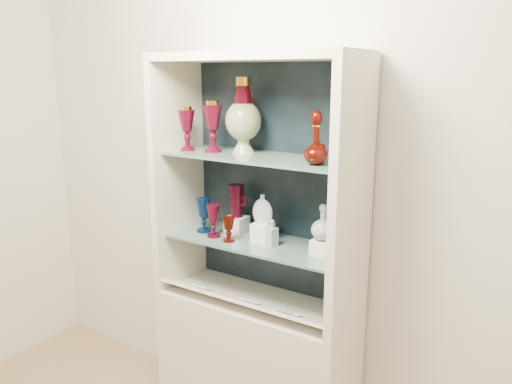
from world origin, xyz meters
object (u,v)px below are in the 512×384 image
Objects in this scene: ruby_pitcher at (236,201)px; ruby_goblet_small at (229,229)px; cameo_medallion at (349,218)px; lidded_bowl at (317,150)px; ruby_goblet_tall at (214,221)px; cobalt_goblet at (204,215)px; clear_square_bottle at (272,233)px; clear_round_decanter at (323,223)px; pedestal_lamp_left at (187,128)px; flat_flask at (263,209)px; ruby_decanter_b at (356,137)px; ruby_decanter_a at (316,135)px; pedestal_lamp_right at (213,127)px; enamel_urn at (243,115)px.

ruby_goblet_small is at bearing -62.46° from ruby_pitcher.
ruby_pitcher reaches higher than cameo_medallion.
lidded_bowl is 0.60× the size of ruby_goblet_tall.
cobalt_goblet is 1.05× the size of ruby_pitcher.
ruby_goblet_small is 0.22m from clear_square_bottle.
cameo_medallion reaches higher than clear_round_decanter.
ruby_goblet_small is at bearing -170.39° from clear_round_decanter.
lidded_bowl is (0.68, 0.07, -0.06)m from pedestal_lamp_left.
ruby_pitcher is at bearing 175.18° from lidded_bowl.
ruby_goblet_small is 0.81× the size of flat_flask.
cameo_medallion is (0.76, 0.09, 0.08)m from cobalt_goblet.
ruby_decanter_a is at bearing -124.47° from ruby_decanter_b.
ruby_goblet_tall is (0.03, -0.05, -0.46)m from pedestal_lamp_right.
pedestal_lamp_left reaches higher than ruby_pitcher.
clear_square_bottle is at bearing 169.87° from ruby_decanter_a.
pedestal_lamp_right is 0.72m from clear_round_decanter.
clear_round_decanter is at bearing -164.41° from cameo_medallion.
clear_round_decanter is at bearing -5.80° from enamel_urn.
ruby_goblet_small is 0.85× the size of cameo_medallion.
ruby_decanter_b reaches higher than ruby_goblet_tall.
ruby_decanter_b is at bearing 46.08° from clear_round_decanter.
ruby_goblet_tall is at bearing -103.89° from ruby_pitcher.
pedestal_lamp_left is 0.61× the size of enamel_urn.
enamel_urn reaches higher than flat_flask.
ruby_goblet_tall is 0.32m from clear_square_bottle.
pedestal_lamp_right is at bearing 179.05° from clear_square_bottle.
ruby_decanter_a is 0.72m from ruby_goblet_tall.
ruby_goblet_small is at bearing -165.34° from lidded_bowl.
pedestal_lamp_right is at bearing 175.28° from ruby_decanter_a.
pedestal_lamp_left is 1.54× the size of cameo_medallion.
lidded_bowl is 0.66× the size of flat_flask.
ruby_pitcher reaches higher than flat_flask.
cobalt_goblet is (-0.20, -0.07, -0.51)m from enamel_urn.
cobalt_goblet is 1.06× the size of ruby_goblet_tall.
ruby_goblet_small is 0.76× the size of clear_round_decanter.
ruby_pitcher reaches higher than ruby_goblet_tall.
enamel_urn reaches higher than pedestal_lamp_left.
cobalt_goblet is 0.34m from flat_flask.
enamel_urn is (0.28, 0.09, 0.07)m from pedestal_lamp_left.
pedestal_lamp_right is 0.59m from clear_square_bottle.
clear_round_decanter reaches higher than clear_square_bottle.
ruby_decanter_b is at bearing 5.54° from enamel_urn.
cameo_medallion is at bearing 14.52° from ruby_goblet_small.
ruby_goblet_tall is at bearing -135.21° from enamel_urn.
flat_flask is (-0.07, 0.03, 0.10)m from clear_square_bottle.
pedestal_lamp_right reaches higher than lidded_bowl.
ruby_pitcher reaches higher than ruby_goblet_small.
flat_flask is at bearing -168.36° from ruby_decanter_b.
lidded_bowl reaches higher than ruby_pitcher.
ruby_decanter_a is 1.61× the size of clear_round_decanter.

